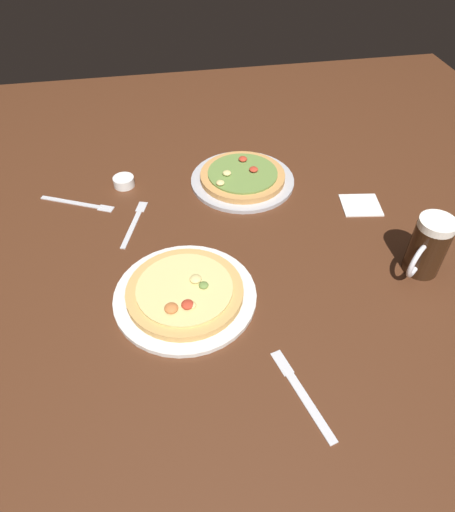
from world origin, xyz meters
TOP-DOWN VIEW (x-y plane):
  - ground_plane at (0.00, 0.00)m, footprint 2.40×2.40m
  - pizza_plate_near at (-0.12, -0.10)m, footprint 0.34×0.34m
  - pizza_plate_far at (0.11, 0.34)m, footprint 0.32×0.32m
  - beer_mug_dark at (0.47, -0.11)m, footprint 0.13×0.11m
  - ramekin_sauce at (-0.25, 0.38)m, footprint 0.06×0.06m
  - napkin_folded at (0.42, 0.16)m, footprint 0.12×0.12m
  - fork_left at (-0.23, 0.20)m, footprint 0.08×0.20m
  - knife_right at (0.08, -0.39)m, footprint 0.08×0.22m
  - fork_spare at (-0.39, 0.31)m, footprint 0.22×0.11m

SIDE VIEW (x-z plane):
  - ground_plane at x=0.00m, z-range -0.03..0.00m
  - fork_left at x=-0.23m, z-range 0.00..0.01m
  - knife_right at x=0.08m, z-range 0.00..0.01m
  - fork_spare at x=-0.39m, z-range 0.00..0.01m
  - napkin_folded at x=0.42m, z-range 0.00..0.01m
  - ramekin_sauce at x=-0.25m, z-range 0.00..0.03m
  - pizza_plate_far at x=0.11m, z-range -0.01..0.04m
  - pizza_plate_near at x=-0.12m, z-range -0.01..0.04m
  - beer_mug_dark at x=0.47m, z-range 0.00..0.16m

